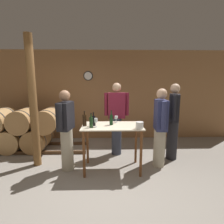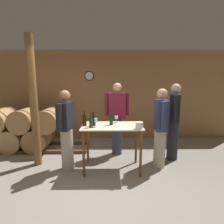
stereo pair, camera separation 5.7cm
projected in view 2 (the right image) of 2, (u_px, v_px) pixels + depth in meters
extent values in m
plane|color=gray|center=(100.00, 184.00, 3.07)|extent=(14.00, 14.00, 0.00)
cube|color=#996B42|center=(104.00, 96.00, 5.38)|extent=(8.40, 0.05, 2.70)
cylinder|color=black|center=(89.00, 76.00, 5.24)|extent=(0.28, 0.03, 0.28)
cylinder|color=white|center=(89.00, 76.00, 5.22)|extent=(0.23, 0.01, 0.23)
cube|color=#4C331E|center=(10.00, 152.00, 4.35)|extent=(3.82, 0.06, 0.08)
cube|color=#4C331E|center=(22.00, 143.00, 4.97)|extent=(3.82, 0.06, 0.08)
cylinder|color=tan|center=(16.00, 138.00, 4.62)|extent=(0.59, 0.80, 0.59)
cylinder|color=#38383D|center=(10.00, 141.00, 4.38)|extent=(0.60, 0.03, 0.60)
cylinder|color=#38383D|center=(20.00, 136.00, 4.85)|extent=(0.60, 0.03, 0.60)
cylinder|color=#9E7242|center=(39.00, 138.00, 4.62)|extent=(0.59, 0.80, 0.59)
cylinder|color=#38383D|center=(35.00, 141.00, 4.39)|extent=(0.60, 0.03, 0.60)
cylinder|color=#38383D|center=(42.00, 136.00, 4.86)|extent=(0.60, 0.03, 0.60)
cylinder|color=tan|center=(2.00, 120.00, 4.53)|extent=(0.59, 0.80, 0.59)
cylinder|color=#38383D|center=(7.00, 118.00, 4.76)|extent=(0.60, 0.03, 0.60)
cylinder|color=#AD7F4C|center=(26.00, 120.00, 4.53)|extent=(0.59, 0.80, 0.59)
cylinder|color=#38383D|center=(21.00, 122.00, 4.30)|extent=(0.60, 0.03, 0.60)
cylinder|color=#38383D|center=(30.00, 118.00, 4.77)|extent=(0.60, 0.03, 0.60)
cylinder|color=#AD7F4C|center=(50.00, 120.00, 4.54)|extent=(0.59, 0.80, 0.59)
cylinder|color=#38383D|center=(46.00, 122.00, 4.30)|extent=(0.60, 0.03, 0.60)
cylinder|color=#38383D|center=(53.00, 118.00, 4.77)|extent=(0.60, 0.03, 0.60)
cube|color=beige|center=(112.00, 126.00, 3.44)|extent=(1.18, 0.71, 0.02)
cylinder|color=brown|center=(84.00, 154.00, 3.22)|extent=(0.05, 0.05, 0.91)
cylinder|color=brown|center=(141.00, 154.00, 3.23)|extent=(0.05, 0.05, 0.91)
cylinder|color=brown|center=(88.00, 143.00, 3.80)|extent=(0.05, 0.05, 0.91)
cylinder|color=brown|center=(136.00, 143.00, 3.81)|extent=(0.05, 0.05, 0.91)
cylinder|color=brown|center=(34.00, 103.00, 3.59)|extent=(0.16, 0.16, 2.70)
cylinder|color=black|center=(85.00, 120.00, 3.38)|extent=(0.08, 0.08, 0.22)
cylinder|color=black|center=(84.00, 113.00, 3.36)|extent=(0.02, 0.02, 0.07)
cylinder|color=black|center=(84.00, 112.00, 3.35)|extent=(0.03, 0.03, 0.02)
cylinder|color=#193819|center=(91.00, 122.00, 3.26)|extent=(0.07, 0.07, 0.20)
cylinder|color=#193819|center=(91.00, 115.00, 3.24)|extent=(0.02, 0.02, 0.08)
cylinder|color=black|center=(91.00, 113.00, 3.23)|extent=(0.03, 0.03, 0.02)
cylinder|color=black|center=(93.00, 121.00, 3.40)|extent=(0.07, 0.07, 0.19)
cylinder|color=black|center=(93.00, 114.00, 3.38)|extent=(0.02, 0.02, 0.08)
cylinder|color=black|center=(93.00, 112.00, 3.37)|extent=(0.03, 0.03, 0.02)
cylinder|color=black|center=(111.00, 120.00, 3.46)|extent=(0.07, 0.07, 0.20)
cylinder|color=black|center=(111.00, 112.00, 3.43)|extent=(0.02, 0.02, 0.09)
cylinder|color=black|center=(111.00, 111.00, 3.43)|extent=(0.03, 0.03, 0.02)
cylinder|color=silver|center=(96.00, 127.00, 3.32)|extent=(0.06, 0.06, 0.00)
cylinder|color=silver|center=(96.00, 124.00, 3.31)|extent=(0.01, 0.01, 0.09)
cylinder|color=silver|center=(96.00, 120.00, 3.30)|extent=(0.07, 0.07, 0.07)
cylinder|color=silver|center=(116.00, 122.00, 3.67)|extent=(0.06, 0.06, 0.00)
cylinder|color=silver|center=(116.00, 120.00, 3.67)|extent=(0.01, 0.01, 0.08)
cylinder|color=silver|center=(116.00, 117.00, 3.65)|extent=(0.07, 0.07, 0.06)
cylinder|color=white|center=(139.00, 125.00, 3.17)|extent=(0.14, 0.14, 0.13)
cylinder|color=#232328|center=(173.00, 140.00, 4.00)|extent=(0.24, 0.24, 0.91)
cube|color=black|center=(175.00, 108.00, 3.87)|extent=(0.34, 0.45, 0.60)
sphere|color=beige|center=(176.00, 88.00, 3.79)|extent=(0.21, 0.21, 0.21)
cylinder|color=black|center=(175.00, 105.00, 4.09)|extent=(0.09, 0.09, 0.54)
cylinder|color=black|center=(175.00, 108.00, 3.63)|extent=(0.09, 0.09, 0.54)
cylinder|color=#333847|center=(117.00, 136.00, 4.29)|extent=(0.24, 0.24, 0.92)
cube|color=maroon|center=(117.00, 105.00, 4.16)|extent=(0.40, 0.22, 0.60)
sphere|color=tan|center=(117.00, 87.00, 4.08)|extent=(0.21, 0.21, 0.21)
cylinder|color=maroon|center=(128.00, 104.00, 4.15)|extent=(0.09, 0.09, 0.54)
cylinder|color=maroon|center=(107.00, 104.00, 4.15)|extent=(0.09, 0.09, 0.54)
cylinder|color=#B7AD93|center=(67.00, 149.00, 3.53)|extent=(0.24, 0.24, 0.85)
cube|color=black|center=(66.00, 116.00, 3.41)|extent=(0.29, 0.43, 0.54)
sphere|color=#9E7051|center=(65.00, 96.00, 3.34)|extent=(0.21, 0.21, 0.21)
cylinder|color=black|center=(60.00, 117.00, 3.17)|extent=(0.09, 0.09, 0.49)
cylinder|color=black|center=(71.00, 112.00, 3.65)|extent=(0.09, 0.09, 0.49)
cylinder|color=#B7AD93|center=(159.00, 148.00, 3.66)|extent=(0.24, 0.24, 0.80)
cube|color=navy|center=(161.00, 115.00, 3.54)|extent=(0.25, 0.42, 0.61)
sphere|color=tan|center=(162.00, 94.00, 3.46)|extent=(0.21, 0.21, 0.21)
cylinder|color=navy|center=(159.00, 112.00, 3.78)|extent=(0.09, 0.09, 0.55)
cylinder|color=navy|center=(164.00, 116.00, 3.28)|extent=(0.09, 0.09, 0.55)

